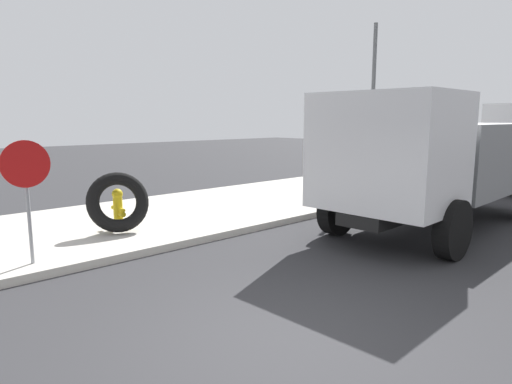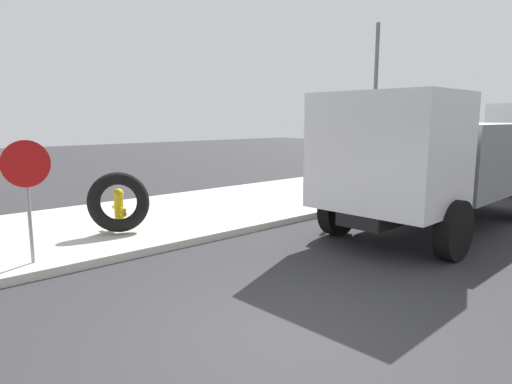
{
  "view_description": "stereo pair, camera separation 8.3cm",
  "coord_description": "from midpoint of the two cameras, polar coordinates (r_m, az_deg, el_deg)",
  "views": [
    {
      "loc": [
        -3.38,
        -3.25,
        2.51
      ],
      "look_at": [
        2.21,
        2.87,
        1.16
      ],
      "focal_mm": 31.44,
      "sensor_mm": 36.0,
      "label": 1
    },
    {
      "loc": [
        -3.32,
        -3.3,
        2.51
      ],
      "look_at": [
        2.21,
        2.87,
        1.16
      ],
      "focal_mm": 31.44,
      "sensor_mm": 36.0,
      "label": 2
    }
  ],
  "objects": [
    {
      "name": "ground_plane",
      "position": [
        5.32,
        3.51,
        -18.93
      ],
      "size": [
        80.0,
        80.0,
        0.0
      ],
      "primitive_type": "plane",
      "color": "#2D2D30"
    },
    {
      "name": "sidewalk_curb",
      "position": [
        10.62,
        -22.39,
        -4.69
      ],
      "size": [
        36.0,
        5.0,
        0.15
      ],
      "primitive_type": "cube",
      "color": "#BCB7AD",
      "rests_on": "ground"
    },
    {
      "name": "fire_hydrant",
      "position": [
        10.1,
        -16.8,
        -1.89
      ],
      "size": [
        0.23,
        0.51,
        0.89
      ],
      "color": "yellow",
      "rests_on": "sidewalk_curb"
    },
    {
      "name": "loose_tire",
      "position": [
        9.78,
        -16.81,
        -1.2
      ],
      "size": [
        1.41,
        1.0,
        1.29
      ],
      "primitive_type": "torus",
      "rotation": [
        1.24,
        0.0,
        -0.28
      ],
      "color": "black",
      "rests_on": "sidewalk_curb"
    },
    {
      "name": "stop_sign",
      "position": [
        8.08,
        -26.87,
        1.49
      ],
      "size": [
        0.76,
        0.08,
        2.03
      ],
      "color": "gray",
      "rests_on": "sidewalk_curb"
    },
    {
      "name": "dump_truck_gray",
      "position": [
        11.01,
        22.57,
        3.89
      ],
      "size": [
        7.09,
        3.01,
        3.0
      ],
      "color": "slate",
      "rests_on": "ground"
    },
    {
      "name": "street_light_pole",
      "position": [
        14.77,
        15.02,
        10.02
      ],
      "size": [
        0.12,
        0.12,
        5.26
      ],
      "primitive_type": "cylinder",
      "color": "#595B5E",
      "rests_on": "sidewalk_curb"
    }
  ]
}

